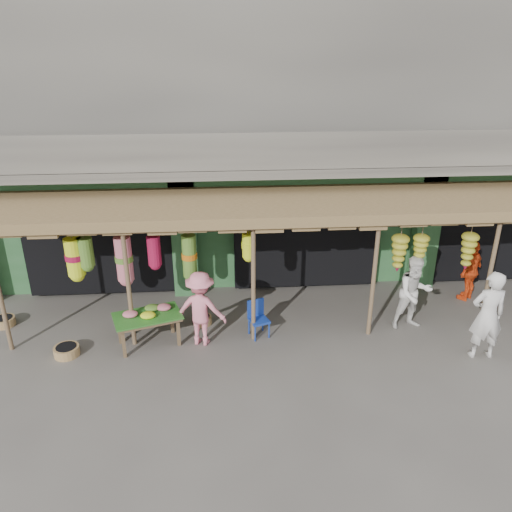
{
  "coord_description": "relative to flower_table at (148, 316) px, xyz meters",
  "views": [
    {
      "loc": [
        -2.17,
        -9.28,
        5.8
      ],
      "look_at": [
        -1.35,
        1.0,
        1.4
      ],
      "focal_mm": 35.0,
      "sensor_mm": 36.0,
      "label": 1
    }
  ],
  "objects": [
    {
      "name": "basket_mid",
      "position": [
        -1.63,
        -0.3,
        -0.55
      ],
      "size": [
        0.64,
        0.64,
        0.19
      ],
      "primitive_type": "cylinder",
      "rotation": [
        0.0,
        0.0,
        0.32
      ],
      "color": "olive",
      "rests_on": "ground"
    },
    {
      "name": "ground",
      "position": [
        3.67,
        0.21,
        -0.65
      ],
      "size": [
        80.0,
        80.0,
        0.0
      ],
      "primitive_type": "plane",
      "color": "#514C47",
      "rests_on": "ground"
    },
    {
      "name": "person_front",
      "position": [
        6.67,
        -0.98,
        0.28
      ],
      "size": [
        0.69,
        0.46,
        1.86
      ],
      "primitive_type": "imported",
      "rotation": [
        0.0,
        0.0,
        3.12
      ],
      "color": "silver",
      "rests_on": "ground"
    },
    {
      "name": "awning",
      "position": [
        3.51,
        1.01,
        1.93
      ],
      "size": [
        14.0,
        2.7,
        2.79
      ],
      "color": "brown",
      "rests_on": "ground"
    },
    {
      "name": "blue_chair",
      "position": [
        2.28,
        0.18,
        -0.21
      ],
      "size": [
        0.49,
        0.49,
        0.8
      ],
      "rotation": [
        0.0,
        0.0,
        0.34
      ],
      "color": "#18379C",
      "rests_on": "ground"
    },
    {
      "name": "flower_table",
      "position": [
        0.0,
        0.0,
        0.0
      ],
      "size": [
        1.52,
        1.17,
        0.81
      ],
      "rotation": [
        0.0,
        0.0,
        0.32
      ],
      "color": "brown",
      "rests_on": "ground"
    },
    {
      "name": "basket_right",
      "position": [
        1.08,
        0.72,
        -0.56
      ],
      "size": [
        0.41,
        0.41,
        0.19
      ],
      "primitive_type": "cylinder",
      "rotation": [
        0.0,
        0.0,
        -0.0
      ],
      "color": "#A7774E",
      "rests_on": "ground"
    },
    {
      "name": "person_shopper",
      "position": [
        1.09,
        -0.05,
        0.16
      ],
      "size": [
        1.17,
        0.87,
        1.62
      ],
      "primitive_type": "imported",
      "rotation": [
        0.0,
        0.0,
        2.86
      ],
      "color": "pink",
      "rests_on": "ground"
    },
    {
      "name": "person_vendor",
      "position": [
        7.55,
        1.41,
        0.11
      ],
      "size": [
        0.93,
        0.84,
        1.52
      ],
      "primitive_type": "imported",
      "rotation": [
        0.0,
        0.0,
        3.79
      ],
      "color": "#F24B16",
      "rests_on": "ground"
    },
    {
      "name": "building",
      "position": [
        3.67,
        5.08,
        2.72
      ],
      "size": [
        16.4,
        6.8,
        7.0
      ],
      "color": "gray",
      "rests_on": "ground"
    },
    {
      "name": "basket_left",
      "position": [
        -3.33,
        1.0,
        -0.56
      ],
      "size": [
        0.59,
        0.59,
        0.19
      ],
      "primitive_type": "cylinder",
      "rotation": [
        0.0,
        0.0,
        0.36
      ],
      "color": "olive",
      "rests_on": "ground"
    },
    {
      "name": "person_right",
      "position": [
        5.67,
        0.22,
        0.19
      ],
      "size": [
        0.9,
        0.75,
        1.69
      ],
      "primitive_type": "imported",
      "rotation": [
        0.0,
        0.0,
        0.14
      ],
      "color": "white",
      "rests_on": "ground"
    }
  ]
}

